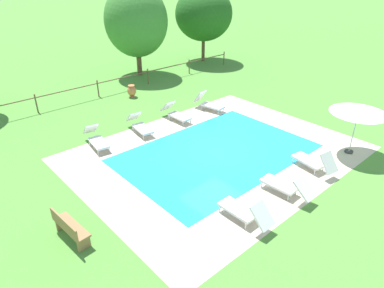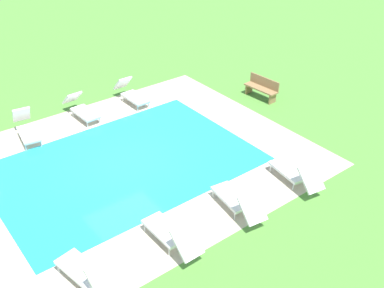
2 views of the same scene
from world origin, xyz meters
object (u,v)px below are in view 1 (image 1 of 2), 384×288
Objects in this scene: tree_far_west at (136,21)px; sun_lounger_north_mid at (245,211)px; sun_lounger_south_mid at (96,139)px; sun_lounger_north_end at (314,161)px; sun_lounger_north_far at (209,103)px; tree_east_mid at (204,14)px; terracotta_urn_near_fence at (132,91)px; sun_lounger_south_near_corner at (176,113)px; sun_lounger_north_near_steps at (140,125)px; patio_umbrella_open_foreground at (359,110)px; sun_lounger_south_far at (286,186)px; wooden_bench_lawn_side at (69,227)px.

sun_lounger_north_mid is at bearing -113.18° from tree_far_west.
tree_far_west reaches higher than sun_lounger_south_mid.
sun_lounger_north_end reaches higher than sun_lounger_south_mid.
tree_east_mid is at bearing 48.12° from sun_lounger_north_far.
sun_lounger_south_near_corner is at bearing -92.63° from terracotta_urn_near_fence.
sun_lounger_north_near_steps is at bearing 80.86° from sun_lounger_north_mid.
sun_lounger_north_far is at bearing -2.21° from sun_lounger_south_mid.
tree_far_west is (1.04, 8.35, 3.39)m from sun_lounger_north_far.
sun_lounger_south_mid is 11.30m from patio_umbrella_open_foreground.
sun_lounger_south_mid is 0.87× the size of patio_umbrella_open_foreground.
patio_umbrella_open_foreground reaches higher than sun_lounger_south_mid.
patio_umbrella_open_foreground reaches higher than sun_lounger_north_mid.
sun_lounger_south_mid is (-2.28, 0.10, 0.00)m from sun_lounger_north_near_steps.
terracotta_urn_near_fence is (1.49, 12.20, 0.02)m from sun_lounger_south_far.
tree_east_mid reaches higher than sun_lounger_south_far.
tree_east_mid is (11.82, 7.98, 3.35)m from sun_lounger_north_near_steps.
sun_lounger_north_near_steps is 7.77m from sun_lounger_south_far.
sun_lounger_south_far is at bearing -96.96° from terracotta_urn_near_fence.
tree_east_mid is at bearing 20.44° from terracotta_urn_near_fence.
wooden_bench_lawn_side is (-11.37, 3.04, -1.55)m from patio_umbrella_open_foreground.
wooden_bench_lawn_side reaches higher than terracotta_urn_near_fence.
terracotta_urn_near_fence is (3.68, 12.15, 0.02)m from sun_lounger_north_mid.
sun_lounger_south_near_corner is at bearing 113.80° from patio_umbrella_open_foreground.
terracotta_urn_near_fence is 5.89m from tree_far_west.
sun_lounger_north_far reaches higher than sun_lounger_south_near_corner.
sun_lounger_north_mid is 1.25× the size of wooden_bench_lawn_side.
sun_lounger_north_far is at bearing 98.50° from patio_umbrella_open_foreground.
tree_east_mid reaches higher than sun_lounger_south_mid.
sun_lounger_south_near_corner is at bearing 80.51° from sun_lounger_south_far.
sun_lounger_north_end is 0.30× the size of tree_far_west.
sun_lounger_north_near_steps is 2.70× the size of terracotta_urn_near_fence.
sun_lounger_north_far is 0.31× the size of tree_far_west.
tree_east_mid reaches higher than sun_lounger_north_far.
patio_umbrella_open_foreground is 16.06m from tree_far_west.
sun_lounger_north_mid is 0.95× the size of sun_lounger_south_mid.
tree_far_west is at bearing 68.09° from sun_lounger_south_near_corner.
sun_lounger_south_near_corner reaches higher than terracotta_urn_near_fence.
tree_east_mid is at bearing 50.16° from sun_lounger_north_mid.
sun_lounger_south_near_corner is 0.84× the size of patio_umbrella_open_foreground.
tree_far_west is at bearing 55.85° from sun_lounger_north_near_steps.
sun_lounger_north_near_steps is 1.02× the size of sun_lounger_south_far.
sun_lounger_south_mid is at bearing 177.79° from sun_lounger_north_far.
sun_lounger_north_mid is 0.33× the size of tree_east_mid.
sun_lounger_north_end is 0.96× the size of sun_lounger_south_far.
sun_lounger_north_mid is 12.70m from terracotta_urn_near_fence.
sun_lounger_north_near_steps is 0.35× the size of tree_east_mid.
sun_lounger_south_near_corner is 0.98× the size of sun_lounger_south_far.
sun_lounger_south_far is 0.32× the size of tree_far_west.
tree_far_west is (3.31, 8.23, 3.40)m from sun_lounger_south_near_corner.
tree_far_west reaches higher than sun_lounger_north_far.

